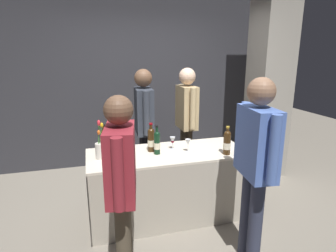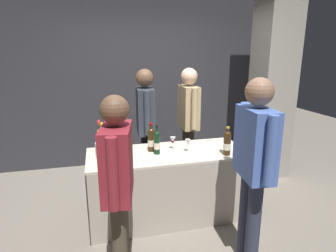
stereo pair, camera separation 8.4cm
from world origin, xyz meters
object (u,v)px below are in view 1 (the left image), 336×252
at_px(tasting_table, 168,172).
at_px(featured_wine_bottle, 151,139).
at_px(flower_vase, 100,148).
at_px(taster_foreground_right, 256,156).
at_px(vendor_presenter, 187,117).
at_px(display_bottle_0, 227,142).
at_px(concrete_pillar, 271,68).
at_px(wine_glass_mid, 173,141).
at_px(wine_glass_near_vendor, 188,143).

relative_size(tasting_table, featured_wine_bottle, 5.43).
height_order(flower_vase, taster_foreground_right, taster_foreground_right).
height_order(vendor_presenter, taster_foreground_right, taster_foreground_right).
xyz_separation_m(featured_wine_bottle, vendor_presenter, (0.65, 0.68, 0.07)).
bearing_deg(display_bottle_0, featured_wine_bottle, 157.57).
xyz_separation_m(featured_wine_bottle, display_bottle_0, (0.77, -0.32, -0.00)).
height_order(concrete_pillar, display_bottle_0, concrete_pillar).
bearing_deg(display_bottle_0, vendor_presenter, 96.52).
relative_size(display_bottle_0, wine_glass_mid, 2.14).
xyz_separation_m(wine_glass_mid, taster_foreground_right, (0.44, -0.99, 0.12)).
relative_size(display_bottle_0, vendor_presenter, 0.19).
xyz_separation_m(concrete_pillar, tasting_table, (-1.80, -0.81, -1.10)).
bearing_deg(flower_vase, vendor_presenter, 31.78).
bearing_deg(concrete_pillar, featured_wine_bottle, -159.67).
bearing_deg(taster_foreground_right, tasting_table, 36.42).
relative_size(wine_glass_mid, taster_foreground_right, 0.09).
bearing_deg(taster_foreground_right, featured_wine_bottle, 41.65).
bearing_deg(tasting_table, concrete_pillar, 24.30).
xyz_separation_m(tasting_table, featured_wine_bottle, (-0.17, 0.08, 0.38)).
bearing_deg(flower_vase, display_bottle_0, -10.43).
bearing_deg(concrete_pillar, flower_vase, -162.36).
distance_m(wine_glass_mid, taster_foreground_right, 1.09).
distance_m(featured_wine_bottle, taster_foreground_right, 1.21).
bearing_deg(taster_foreground_right, vendor_presenter, 7.96).
bearing_deg(wine_glass_mid, wine_glass_near_vendor, -44.18).
bearing_deg(display_bottle_0, flower_vase, 169.57).
relative_size(tasting_table, wine_glass_mid, 12.04).
bearing_deg(wine_glass_mid, display_bottle_0, -31.27).
bearing_deg(taster_foreground_right, display_bottle_0, 0.01).
xyz_separation_m(concrete_pillar, taster_foreground_right, (-1.28, -1.72, -0.63)).
distance_m(wine_glass_mid, vendor_presenter, 0.80).
height_order(wine_glass_mid, vendor_presenter, vendor_presenter).
height_order(concrete_pillar, featured_wine_bottle, concrete_pillar).
distance_m(featured_wine_bottle, wine_glass_mid, 0.25).
relative_size(flower_vase, vendor_presenter, 0.25).
bearing_deg(flower_vase, featured_wine_bottle, 7.52).
bearing_deg(taster_foreground_right, wine_glass_mid, 30.80).
distance_m(featured_wine_bottle, vendor_presenter, 0.94).
relative_size(featured_wine_bottle, taster_foreground_right, 0.20).
bearing_deg(featured_wine_bottle, display_bottle_0, -22.43).
bearing_deg(wine_glass_mid, concrete_pillar, 23.04).
xyz_separation_m(tasting_table, wine_glass_mid, (0.08, 0.08, 0.34)).
bearing_deg(wine_glass_near_vendor, taster_foreground_right, -70.51).
xyz_separation_m(wine_glass_mid, flower_vase, (-0.80, -0.07, 0.01)).
height_order(display_bottle_0, vendor_presenter, vendor_presenter).
distance_m(wine_glass_near_vendor, taster_foreground_right, 0.91).
xyz_separation_m(wine_glass_mid, vendor_presenter, (0.41, 0.68, 0.11)).
bearing_deg(vendor_presenter, taster_foreground_right, 0.56).
xyz_separation_m(featured_wine_bottle, taster_foreground_right, (0.69, -0.99, 0.09)).
bearing_deg(featured_wine_bottle, wine_glass_mid, -0.41).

